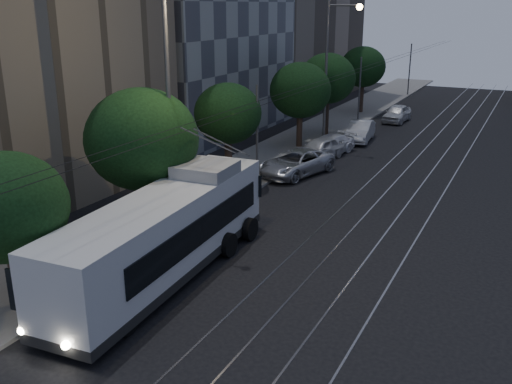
{
  "coord_description": "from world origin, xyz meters",
  "views": [
    {
      "loc": [
        8.94,
        -18.6,
        10.22
      ],
      "look_at": [
        -1.74,
        2.74,
        2.38
      ],
      "focal_mm": 40.0,
      "sensor_mm": 36.0,
      "label": 1
    }
  ],
  "objects_px": {
    "car_white_b": "(329,145)",
    "streetlamp_near": "(177,91)",
    "car_white_c": "(360,131)",
    "streetlamp_far": "(332,62)",
    "car_white_a": "(320,149)",
    "car_white_d": "(397,113)",
    "trolleybus": "(167,233)",
    "pickup_silver": "(296,163)"
  },
  "relations": [
    {
      "from": "streetlamp_far",
      "to": "car_white_b",
      "type": "bearing_deg",
      "value": -70.51
    },
    {
      "from": "streetlamp_near",
      "to": "trolleybus",
      "type": "bearing_deg",
      "value": -65.67
    },
    {
      "from": "car_white_c",
      "to": "streetlamp_near",
      "type": "bearing_deg",
      "value": -99.75
    },
    {
      "from": "trolleybus",
      "to": "car_white_d",
      "type": "relative_size",
      "value": 2.89
    },
    {
      "from": "pickup_silver",
      "to": "streetlamp_near",
      "type": "distance_m",
      "value": 13.56
    },
    {
      "from": "streetlamp_near",
      "to": "streetlamp_far",
      "type": "xyz_separation_m",
      "value": [
        -0.01,
        19.56,
        -0.45
      ]
    },
    {
      "from": "car_white_d",
      "to": "streetlamp_far",
      "type": "height_order",
      "value": "streetlamp_far"
    },
    {
      "from": "car_white_a",
      "to": "streetlamp_near",
      "type": "xyz_separation_m",
      "value": [
        -0.47,
        -16.35,
        6.06
      ]
    },
    {
      "from": "pickup_silver",
      "to": "streetlamp_near",
      "type": "xyz_separation_m",
      "value": [
        -0.47,
        -12.13,
        6.04
      ]
    },
    {
      "from": "car_white_a",
      "to": "car_white_c",
      "type": "relative_size",
      "value": 0.93
    },
    {
      "from": "streetlamp_near",
      "to": "car_white_c",
      "type": "bearing_deg",
      "value": 86.75
    },
    {
      "from": "car_white_b",
      "to": "car_white_c",
      "type": "relative_size",
      "value": 0.96
    },
    {
      "from": "car_white_c",
      "to": "pickup_silver",
      "type": "bearing_deg",
      "value": -100.89
    },
    {
      "from": "car_white_b",
      "to": "streetlamp_near",
      "type": "distance_m",
      "value": 19.16
    },
    {
      "from": "pickup_silver",
      "to": "streetlamp_far",
      "type": "relative_size",
      "value": 0.52
    },
    {
      "from": "car_white_a",
      "to": "car_white_c",
      "type": "xyz_separation_m",
      "value": [
        0.85,
        6.79,
        0.03
      ]
    },
    {
      "from": "pickup_silver",
      "to": "car_white_c",
      "type": "distance_m",
      "value": 11.03
    },
    {
      "from": "car_white_b",
      "to": "streetlamp_near",
      "type": "xyz_separation_m",
      "value": [
        -0.49,
        -18.13,
        6.15
      ]
    },
    {
      "from": "pickup_silver",
      "to": "car_white_b",
      "type": "relative_size",
      "value": 1.22
    },
    {
      "from": "pickup_silver",
      "to": "trolleybus",
      "type": "bearing_deg",
      "value": -70.91
    },
    {
      "from": "car_white_a",
      "to": "streetlamp_far",
      "type": "bearing_deg",
      "value": 112.27
    },
    {
      "from": "trolleybus",
      "to": "pickup_silver",
      "type": "relative_size",
      "value": 2.33
    },
    {
      "from": "car_white_b",
      "to": "car_white_d",
      "type": "bearing_deg",
      "value": 103.31
    },
    {
      "from": "car_white_d",
      "to": "pickup_silver",
      "type": "bearing_deg",
      "value": -92.22
    },
    {
      "from": "car_white_c",
      "to": "streetlamp_far",
      "type": "relative_size",
      "value": 0.45
    },
    {
      "from": "car_white_b",
      "to": "streetlamp_near",
      "type": "relative_size",
      "value": 0.4
    },
    {
      "from": "streetlamp_near",
      "to": "pickup_silver",
      "type": "bearing_deg",
      "value": 87.79
    },
    {
      "from": "car_white_a",
      "to": "car_white_b",
      "type": "bearing_deg",
      "value": 102.96
    },
    {
      "from": "pickup_silver",
      "to": "car_white_b",
      "type": "height_order",
      "value": "pickup_silver"
    },
    {
      "from": "car_white_c",
      "to": "car_white_d",
      "type": "relative_size",
      "value": 1.06
    },
    {
      "from": "car_white_d",
      "to": "streetlamp_near",
      "type": "distance_m",
      "value": 32.83
    },
    {
      "from": "streetlamp_near",
      "to": "car_white_b",
      "type": "bearing_deg",
      "value": 88.44
    },
    {
      "from": "car_white_a",
      "to": "streetlamp_far",
      "type": "xyz_separation_m",
      "value": [
        -0.48,
        3.21,
        5.61
      ]
    },
    {
      "from": "pickup_silver",
      "to": "streetlamp_far",
      "type": "xyz_separation_m",
      "value": [
        -0.48,
        7.42,
        5.59
      ]
    },
    {
      "from": "car_white_d",
      "to": "streetlamp_near",
      "type": "xyz_separation_m",
      "value": [
        -2.07,
        -32.2,
        6.05
      ]
    },
    {
      "from": "trolleybus",
      "to": "car_white_d",
      "type": "xyz_separation_m",
      "value": [
        0.66,
        35.33,
        -1.02
      ]
    },
    {
      "from": "car_white_d",
      "to": "car_white_b",
      "type": "bearing_deg",
      "value": -94.04
    },
    {
      "from": "streetlamp_near",
      "to": "car_white_d",
      "type": "bearing_deg",
      "value": 86.33
    },
    {
      "from": "pickup_silver",
      "to": "car_white_c",
      "type": "height_order",
      "value": "car_white_c"
    },
    {
      "from": "pickup_silver",
      "to": "streetlamp_far",
      "type": "height_order",
      "value": "streetlamp_far"
    },
    {
      "from": "car_white_a",
      "to": "pickup_silver",
      "type": "bearing_deg",
      "value": -76.2
    },
    {
      "from": "car_white_a",
      "to": "car_white_c",
      "type": "bearing_deg",
      "value": 96.69
    }
  ]
}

